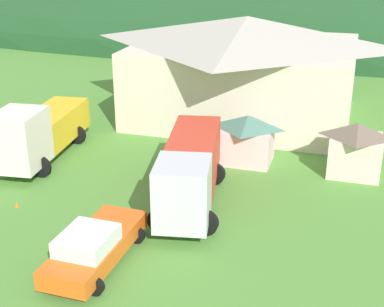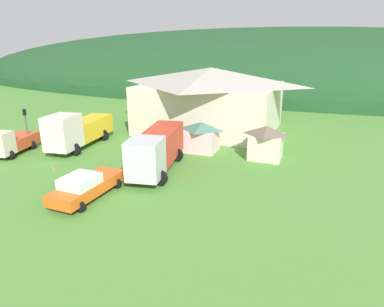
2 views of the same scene
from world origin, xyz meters
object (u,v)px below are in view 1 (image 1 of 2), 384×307
Objects in this scene: heavy_rig_striped at (39,131)px; tow_truck_silver at (190,169)px; depot_building at (246,66)px; traffic_cone_near_pickup at (17,207)px; play_shed_pink at (247,138)px; service_pickup_orange at (94,246)px; play_shed_cream at (355,148)px.

heavy_rig_striped is 9.91m from tow_truck_silver.
heavy_rig_striped is at bearing -128.85° from depot_building.
depot_building is 18.57m from traffic_cone_near_pickup.
heavy_rig_striped reaches higher than play_shed_pink.
traffic_cone_near_pickup is (-7.24, -16.73, -3.50)m from depot_building.
depot_building is 20.22m from service_pickup_orange.
play_shed_pink is 0.35× the size of heavy_rig_striped.
play_shed_cream is at bearing -47.66° from depot_building.
tow_truck_silver is (-7.19, -5.83, 0.32)m from play_shed_cream.
play_shed_cream is 0.52× the size of service_pickup_orange.
play_shed_pink is (-5.72, 0.07, -0.08)m from play_shed_cream.
play_shed_pink is at bearing 43.27° from traffic_cone_near_pickup.
tow_truck_silver is at bearing -140.95° from play_shed_cream.
play_shed_cream is at bearing 118.59° from tow_truck_silver.
play_shed_cream is 9.27m from tow_truck_silver.
service_pickup_orange is (7.55, -8.57, -0.89)m from heavy_rig_striped.
play_shed_pink is 4.95× the size of traffic_cone_near_pickup.
traffic_cone_near_pickup is at bearing 13.73° from heavy_rig_striped.
play_shed_cream is 0.95× the size of play_shed_pink.
heavy_rig_striped is at bearing 110.00° from traffic_cone_near_pickup.
service_pickup_orange is at bearing -128.12° from play_shed_cream.
play_shed_pink reaches higher than traffic_cone_near_pickup.
tow_truck_silver is 1.59× the size of service_pickup_orange.
depot_building reaches higher than play_shed_pink.
depot_building is at bearing 170.97° from tow_truck_silver.
play_shed_pink is 0.35× the size of tow_truck_silver.
tow_truck_silver is (-1.47, -5.91, 0.41)m from play_shed_pink.
traffic_cone_near_pickup is at bearing -113.39° from depot_building.
tow_truck_silver reaches higher than service_pickup_orange.
depot_building is at bearing 134.88° from heavy_rig_striped.
traffic_cone_near_pickup is at bearing -118.74° from service_pickup_orange.
service_pickup_orange is 9.00× the size of traffic_cone_near_pickup.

